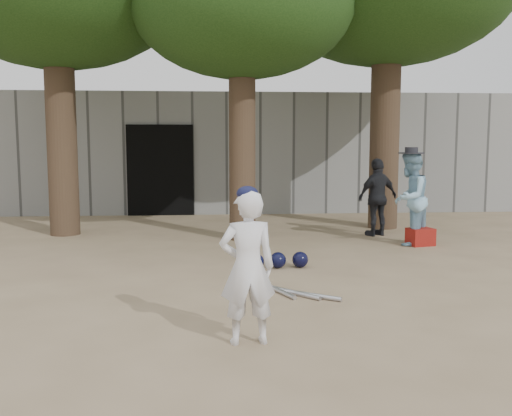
{
  "coord_description": "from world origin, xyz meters",
  "views": [
    {
      "loc": [
        0.04,
        -6.18,
        1.79
      ],
      "look_at": [
        0.6,
        1.0,
        0.95
      ],
      "focal_mm": 40.0,
      "sensor_mm": 36.0,
      "label": 1
    }
  ],
  "objects": [
    {
      "name": "ground",
      "position": [
        0.0,
        0.0,
        0.0
      ],
      "size": [
        70.0,
        70.0,
        0.0
      ],
      "primitive_type": "plane",
      "color": "#937C5E",
      "rests_on": "ground"
    },
    {
      "name": "boy_player",
      "position": [
        0.35,
        -1.27,
        0.69
      ],
      "size": [
        0.53,
        0.38,
        1.37
      ],
      "primitive_type": "imported",
      "rotation": [
        0.0,
        0.0,
        3.25
      ],
      "color": "silver",
      "rests_on": "ground"
    },
    {
      "name": "spectator_blue",
      "position": [
        3.46,
        3.4,
        0.81
      ],
      "size": [
        0.97,
        1.0,
        1.63
      ],
      "primitive_type": "imported",
      "rotation": [
        0.0,
        0.0,
        4.06
      ],
      "color": "#84B3CD",
      "rests_on": "ground"
    },
    {
      "name": "spectator_dark",
      "position": [
        3.19,
        4.4,
        0.74
      ],
      "size": [
        0.94,
        0.67,
        1.48
      ],
      "primitive_type": "imported",
      "rotation": [
        0.0,
        0.0,
        3.54
      ],
      "color": "black",
      "rests_on": "ground"
    },
    {
      "name": "red_bag",
      "position": [
        3.64,
        3.32,
        0.15
      ],
      "size": [
        0.48,
        0.41,
        0.3
      ],
      "primitive_type": "cube",
      "rotation": [
        0.0,
        0.0,
        0.24
      ],
      "color": "maroon",
      "rests_on": "ground"
    },
    {
      "name": "back_building",
      "position": [
        -0.0,
        10.33,
        1.5
      ],
      "size": [
        16.0,
        5.24,
        3.0
      ],
      "color": "gray",
      "rests_on": "ground"
    },
    {
      "name": "helmet_row",
      "position": [
        0.97,
        1.71,
        0.11
      ],
      "size": [
        0.87,
        0.31,
        0.23
      ],
      "color": "black",
      "rests_on": "ground"
    },
    {
      "name": "bat_pile",
      "position": [
        1.01,
        0.28,
        0.03
      ],
      "size": [
        0.84,
        0.81,
        0.06
      ],
      "color": "#B4B3BB",
      "rests_on": "ground"
    }
  ]
}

